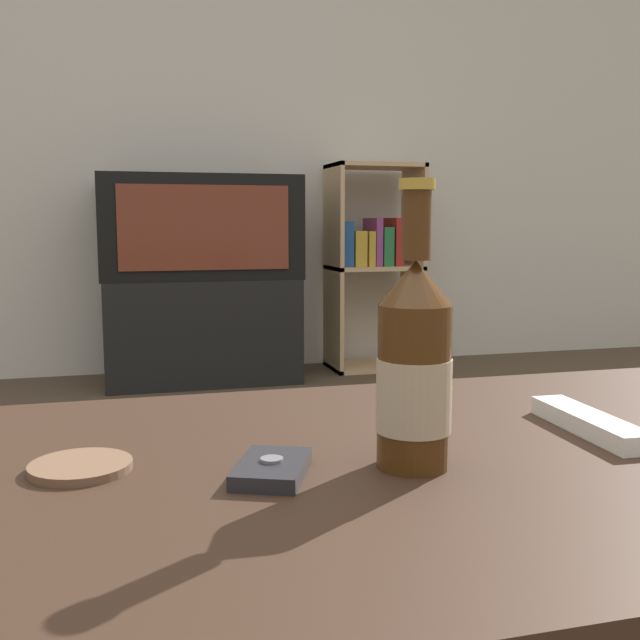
{
  "coord_description": "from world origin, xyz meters",
  "views": [
    {
      "loc": [
        -0.23,
        -0.66,
        0.72
      ],
      "look_at": [
        0.02,
        0.27,
        0.59
      ],
      "focal_mm": 42.0,
      "sensor_mm": 36.0,
      "label": 1
    }
  ],
  "objects_px": {
    "tv_stand": "(201,330)",
    "bookshelf": "(372,259)",
    "beer_bottle": "(414,367)",
    "television": "(199,227)",
    "cell_phone": "(272,469)",
    "remote_control": "(589,423)"
  },
  "relations": [
    {
      "from": "television",
      "to": "cell_phone",
      "type": "relative_size",
      "value": 8.04
    },
    {
      "from": "television",
      "to": "bookshelf",
      "type": "relative_size",
      "value": 0.87
    },
    {
      "from": "remote_control",
      "to": "bookshelf",
      "type": "bearing_deg",
      "value": 77.87
    },
    {
      "from": "bookshelf",
      "to": "beer_bottle",
      "type": "relative_size",
      "value": 3.78
    },
    {
      "from": "television",
      "to": "remote_control",
      "type": "relative_size",
      "value": 4.83
    },
    {
      "from": "bookshelf",
      "to": "cell_phone",
      "type": "xyz_separation_m",
      "value": [
        -1.08,
        -2.84,
        -0.04
      ]
    },
    {
      "from": "tv_stand",
      "to": "bookshelf",
      "type": "relative_size",
      "value": 0.86
    },
    {
      "from": "television",
      "to": "beer_bottle",
      "type": "relative_size",
      "value": 3.3
    },
    {
      "from": "tv_stand",
      "to": "remote_control",
      "type": "distance_m",
      "value": 2.73
    },
    {
      "from": "beer_bottle",
      "to": "cell_phone",
      "type": "xyz_separation_m",
      "value": [
        -0.13,
        0.01,
        -0.09
      ]
    },
    {
      "from": "cell_phone",
      "to": "beer_bottle",
      "type": "bearing_deg",
      "value": 19.95
    },
    {
      "from": "remote_control",
      "to": "beer_bottle",
      "type": "bearing_deg",
      "value": -163.63
    },
    {
      "from": "beer_bottle",
      "to": "television",
      "type": "bearing_deg",
      "value": 87.76
    },
    {
      "from": "television",
      "to": "beer_bottle",
      "type": "bearing_deg",
      "value": -92.24
    },
    {
      "from": "tv_stand",
      "to": "television",
      "type": "relative_size",
      "value": 0.98
    },
    {
      "from": "beer_bottle",
      "to": "cell_phone",
      "type": "bearing_deg",
      "value": 176.64
    },
    {
      "from": "television",
      "to": "bookshelf",
      "type": "bearing_deg",
      "value": 5.44
    },
    {
      "from": "cell_phone",
      "to": "remote_control",
      "type": "height_order",
      "value": "remote_control"
    },
    {
      "from": "television",
      "to": "bookshelf",
      "type": "height_order",
      "value": "bookshelf"
    },
    {
      "from": "television",
      "to": "remote_control",
      "type": "height_order",
      "value": "television"
    },
    {
      "from": "tv_stand",
      "to": "cell_phone",
      "type": "distance_m",
      "value": 2.78
    },
    {
      "from": "beer_bottle",
      "to": "remote_control",
      "type": "relative_size",
      "value": 1.46
    }
  ]
}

